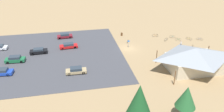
{
  "coord_description": "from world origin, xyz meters",
  "views": [
    {
      "loc": [
        14.5,
        50.69,
        23.87
      ],
      "look_at": [
        5.52,
        5.9,
        1.2
      ],
      "focal_mm": 34.85,
      "sensor_mm": 36.0,
      "label": 1
    }
  ],
  "objects_px": {
    "bicycle_teal_front_row": "(172,37)",
    "bicycle_black_edge_south": "(192,47)",
    "bicycle_purple_yard_center": "(212,52)",
    "visitor_at_bikes": "(181,44)",
    "bike_pavilion": "(194,58)",
    "car_maroon_far_end": "(65,36)",
    "car_green_inner_stall": "(15,59)",
    "pine_west": "(139,102)",
    "car_red_end_stall": "(69,46)",
    "lot_sign": "(128,43)",
    "bicycle_blue_trailside": "(200,39)",
    "car_tan_by_curb": "(76,70)",
    "bicycle_white_near_sign": "(166,40)",
    "bicycle_green_yard_left": "(178,39)",
    "car_blue_back_corner": "(1,72)",
    "pine_east": "(187,97)",
    "bicycle_yellow_yard_front": "(189,39)",
    "car_black_front_row": "(39,51)",
    "bicycle_red_mid_cluster": "(205,54)",
    "bicycle_silver_lone_west": "(128,42)",
    "trash_bin": "(122,34)",
    "bicycle_orange_lone_east": "(155,35)"
  },
  "relations": [
    {
      "from": "bicycle_teal_front_row",
      "to": "bicycle_black_edge_south",
      "type": "relative_size",
      "value": 1.13
    },
    {
      "from": "bicycle_purple_yard_center",
      "to": "visitor_at_bikes",
      "type": "height_order",
      "value": "visitor_at_bikes"
    },
    {
      "from": "bike_pavilion",
      "to": "car_maroon_far_end",
      "type": "relative_size",
      "value": 3.03
    },
    {
      "from": "car_green_inner_stall",
      "to": "visitor_at_bikes",
      "type": "relative_size",
      "value": 2.62
    },
    {
      "from": "pine_west",
      "to": "car_red_end_stall",
      "type": "height_order",
      "value": "pine_west"
    },
    {
      "from": "lot_sign",
      "to": "car_red_end_stall",
      "type": "relative_size",
      "value": 0.46
    },
    {
      "from": "car_maroon_far_end",
      "to": "bicycle_blue_trailside",
      "type": "bearing_deg",
      "value": 166.39
    },
    {
      "from": "bicycle_purple_yard_center",
      "to": "bicycle_teal_front_row",
      "type": "height_order",
      "value": "bicycle_teal_front_row"
    },
    {
      "from": "bicycle_black_edge_south",
      "to": "car_tan_by_curb",
      "type": "bearing_deg",
      "value": 12.48
    },
    {
      "from": "lot_sign",
      "to": "bicycle_white_near_sign",
      "type": "distance_m",
      "value": 12.21
    },
    {
      "from": "bicycle_green_yard_left",
      "to": "car_green_inner_stall",
      "type": "height_order",
      "value": "car_green_inner_stall"
    },
    {
      "from": "car_blue_back_corner",
      "to": "visitor_at_bikes",
      "type": "relative_size",
      "value": 2.85
    },
    {
      "from": "lot_sign",
      "to": "car_maroon_far_end",
      "type": "height_order",
      "value": "lot_sign"
    },
    {
      "from": "pine_east",
      "to": "bicycle_yellow_yard_front",
      "type": "bearing_deg",
      "value": -120.35
    },
    {
      "from": "car_green_inner_stall",
      "to": "visitor_at_bikes",
      "type": "distance_m",
      "value": 42.02
    },
    {
      "from": "bicycle_white_near_sign",
      "to": "car_blue_back_corner",
      "type": "distance_m",
      "value": 43.05
    },
    {
      "from": "car_black_front_row",
      "to": "car_blue_back_corner",
      "type": "bearing_deg",
      "value": 53.87
    },
    {
      "from": "bicycle_blue_trailside",
      "to": "bicycle_purple_yard_center",
      "type": "bearing_deg",
      "value": 78.26
    },
    {
      "from": "pine_east",
      "to": "car_green_inner_stall",
      "type": "height_order",
      "value": "pine_east"
    },
    {
      "from": "bicycle_red_mid_cluster",
      "to": "car_blue_back_corner",
      "type": "relative_size",
      "value": 0.27
    },
    {
      "from": "bicycle_silver_lone_west",
      "to": "trash_bin",
      "type": "bearing_deg",
      "value": -86.58
    },
    {
      "from": "bicycle_silver_lone_west",
      "to": "car_green_inner_stall",
      "type": "distance_m",
      "value": 29.37
    },
    {
      "from": "bicycle_green_yard_left",
      "to": "car_blue_back_corner",
      "type": "bearing_deg",
      "value": 12.82
    },
    {
      "from": "bicycle_yellow_yard_front",
      "to": "car_tan_by_curb",
      "type": "relative_size",
      "value": 0.31
    },
    {
      "from": "lot_sign",
      "to": "pine_west",
      "type": "xyz_separation_m",
      "value": [
        6.37,
        28.56,
        3.65
      ]
    },
    {
      "from": "lot_sign",
      "to": "car_green_inner_stall",
      "type": "xyz_separation_m",
      "value": [
        28.0,
        2.79,
        -0.63
      ]
    },
    {
      "from": "pine_east",
      "to": "pine_west",
      "type": "distance_m",
      "value": 7.98
    },
    {
      "from": "bicycle_blue_trailside",
      "to": "bicycle_silver_lone_west",
      "type": "xyz_separation_m",
      "value": [
        20.92,
        -2.18,
        0.02
      ]
    },
    {
      "from": "bicycle_red_mid_cluster",
      "to": "visitor_at_bikes",
      "type": "distance_m",
      "value": 6.92
    },
    {
      "from": "bike_pavilion",
      "to": "bicycle_orange_lone_east",
      "type": "bearing_deg",
      "value": -88.4
    },
    {
      "from": "bicycle_orange_lone_east",
      "to": "car_black_front_row",
      "type": "xyz_separation_m",
      "value": [
        33.16,
        5.35,
        0.34
      ]
    },
    {
      "from": "pine_west",
      "to": "bicycle_purple_yard_center",
      "type": "height_order",
      "value": "pine_west"
    },
    {
      "from": "car_red_end_stall",
      "to": "car_maroon_far_end",
      "type": "xyz_separation_m",
      "value": [
        0.94,
        -7.61,
        0.01
      ]
    },
    {
      "from": "bicycle_red_mid_cluster",
      "to": "bicycle_black_edge_south",
      "type": "xyz_separation_m",
      "value": [
        1.03,
        -4.22,
        0.03
      ]
    },
    {
      "from": "lot_sign",
      "to": "bicycle_orange_lone_east",
      "type": "bearing_deg",
      "value": -148.03
    },
    {
      "from": "pine_west",
      "to": "bicycle_silver_lone_west",
      "type": "distance_m",
      "value": 33.02
    },
    {
      "from": "bicycle_red_mid_cluster",
      "to": "car_black_front_row",
      "type": "relative_size",
      "value": 0.31
    },
    {
      "from": "car_tan_by_curb",
      "to": "bicycle_blue_trailside",
      "type": "bearing_deg",
      "value": -161.79
    },
    {
      "from": "bike_pavilion",
      "to": "bicycle_white_near_sign",
      "type": "xyz_separation_m",
      "value": [
        -1.27,
        -16.64,
        -2.56
      ]
    },
    {
      "from": "bike_pavilion",
      "to": "bicycle_green_yard_left",
      "type": "height_order",
      "value": "bike_pavilion"
    },
    {
      "from": "bicycle_green_yard_left",
      "to": "car_green_inner_stall",
      "type": "relative_size",
      "value": 0.3
    },
    {
      "from": "lot_sign",
      "to": "car_green_inner_stall",
      "type": "height_order",
      "value": "lot_sign"
    },
    {
      "from": "car_blue_back_corner",
      "to": "bicycle_purple_yard_center",
      "type": "bearing_deg",
      "value": -179.01
    },
    {
      "from": "bike_pavilion",
      "to": "visitor_at_bikes",
      "type": "bearing_deg",
      "value": -105.78
    },
    {
      "from": "pine_west",
      "to": "bicycle_white_near_sign",
      "type": "relative_size",
      "value": 5.09
    },
    {
      "from": "car_green_inner_stall",
      "to": "car_black_front_row",
      "type": "relative_size",
      "value": 1.04
    },
    {
      "from": "car_red_end_stall",
      "to": "visitor_at_bikes",
      "type": "xyz_separation_m",
      "value": [
        -29.68,
        4.95,
        0.17
      ]
    },
    {
      "from": "bicycle_yellow_yard_front",
      "to": "car_maroon_far_end",
      "type": "xyz_separation_m",
      "value": [
        35.29,
        -8.47,
        0.38
      ]
    },
    {
      "from": "car_blue_back_corner",
      "to": "car_red_end_stall",
      "type": "height_order",
      "value": "car_blue_back_corner"
    },
    {
      "from": "bicycle_yellow_yard_front",
      "to": "bicycle_white_near_sign",
      "type": "distance_m",
      "value": 6.81
    }
  ]
}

